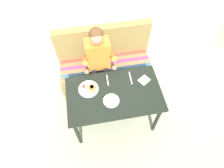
{
  "coord_description": "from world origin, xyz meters",
  "views": [
    {
      "loc": [
        -0.26,
        -1.28,
        2.91
      ],
      "look_at": [
        0.0,
        0.15,
        0.72
      ],
      "focal_mm": 32.36,
      "sensor_mm": 36.0,
      "label": 1
    }
  ],
  "objects_px": {
    "fork": "(108,80)",
    "plate_breakfast": "(89,89)",
    "couch": "(105,66)",
    "table": "(114,97)",
    "knife": "(131,78)",
    "person": "(99,59)",
    "napkin": "(144,80)",
    "plate_eggs": "(111,101)"
  },
  "relations": [
    {
      "from": "fork",
      "to": "plate_breakfast",
      "type": "bearing_deg",
      "value": -157.97
    },
    {
      "from": "couch",
      "to": "fork",
      "type": "bearing_deg",
      "value": -95.01
    },
    {
      "from": "fork",
      "to": "table",
      "type": "bearing_deg",
      "value": -75.46
    },
    {
      "from": "knife",
      "to": "person",
      "type": "bearing_deg",
      "value": 134.81
    },
    {
      "from": "couch",
      "to": "napkin",
      "type": "xyz_separation_m",
      "value": [
        0.42,
        -0.64,
        0.4
      ]
    },
    {
      "from": "napkin",
      "to": "knife",
      "type": "height_order",
      "value": "napkin"
    },
    {
      "from": "couch",
      "to": "napkin",
      "type": "relative_size",
      "value": 10.68
    },
    {
      "from": "plate_breakfast",
      "to": "knife",
      "type": "height_order",
      "value": "plate_breakfast"
    },
    {
      "from": "table",
      "to": "napkin",
      "type": "xyz_separation_m",
      "value": [
        0.42,
        0.13,
        0.09
      ]
    },
    {
      "from": "table",
      "to": "person",
      "type": "distance_m",
      "value": 0.61
    },
    {
      "from": "plate_eggs",
      "to": "knife",
      "type": "bearing_deg",
      "value": 43.53
    },
    {
      "from": "napkin",
      "to": "plate_eggs",
      "type": "bearing_deg",
      "value": -154.45
    },
    {
      "from": "plate_eggs",
      "to": "fork",
      "type": "bearing_deg",
      "value": 88.84
    },
    {
      "from": "couch",
      "to": "napkin",
      "type": "bearing_deg",
      "value": -56.34
    },
    {
      "from": "table",
      "to": "plate_eggs",
      "type": "relative_size",
      "value": 6.05
    },
    {
      "from": "person",
      "to": "fork",
      "type": "xyz_separation_m",
      "value": [
        0.06,
        -0.38,
        -0.01
      ]
    },
    {
      "from": "plate_breakfast",
      "to": "person",
      "type": "bearing_deg",
      "value": 68.02
    },
    {
      "from": "couch",
      "to": "knife",
      "type": "distance_m",
      "value": 0.74
    },
    {
      "from": "person",
      "to": "plate_eggs",
      "type": "distance_m",
      "value": 0.69
    },
    {
      "from": "person",
      "to": "couch",
      "type": "bearing_deg",
      "value": 57.23
    },
    {
      "from": "person",
      "to": "napkin",
      "type": "height_order",
      "value": "person"
    },
    {
      "from": "table",
      "to": "plate_breakfast",
      "type": "relative_size",
      "value": 4.7
    },
    {
      "from": "fork",
      "to": "knife",
      "type": "bearing_deg",
      "value": -1.69
    },
    {
      "from": "person",
      "to": "plate_eggs",
      "type": "bearing_deg",
      "value": -85.23
    },
    {
      "from": "couch",
      "to": "person",
      "type": "bearing_deg",
      "value": -122.77
    },
    {
      "from": "plate_eggs",
      "to": "knife",
      "type": "distance_m",
      "value": 0.43
    },
    {
      "from": "table",
      "to": "napkin",
      "type": "distance_m",
      "value": 0.45
    },
    {
      "from": "fork",
      "to": "knife",
      "type": "xyz_separation_m",
      "value": [
        0.31,
        -0.02,
        0.0
      ]
    },
    {
      "from": "couch",
      "to": "knife",
      "type": "bearing_deg",
      "value": -65.74
    },
    {
      "from": "plate_eggs",
      "to": "napkin",
      "type": "relative_size",
      "value": 1.47
    },
    {
      "from": "fork",
      "to": "knife",
      "type": "distance_m",
      "value": 0.31
    },
    {
      "from": "plate_breakfast",
      "to": "napkin",
      "type": "distance_m",
      "value": 0.73
    },
    {
      "from": "plate_breakfast",
      "to": "napkin",
      "type": "relative_size",
      "value": 1.9
    },
    {
      "from": "plate_breakfast",
      "to": "fork",
      "type": "xyz_separation_m",
      "value": [
        0.25,
        0.09,
        -0.01
      ]
    },
    {
      "from": "person",
      "to": "plate_breakfast",
      "type": "height_order",
      "value": "person"
    },
    {
      "from": "plate_eggs",
      "to": "couch",
      "type": "bearing_deg",
      "value": 86.38
    },
    {
      "from": "table",
      "to": "plate_breakfast",
      "type": "bearing_deg",
      "value": 158.74
    },
    {
      "from": "person",
      "to": "knife",
      "type": "relative_size",
      "value": 6.06
    },
    {
      "from": "couch",
      "to": "plate_breakfast",
      "type": "distance_m",
      "value": 0.82
    },
    {
      "from": "person",
      "to": "napkin",
      "type": "relative_size",
      "value": 8.99
    },
    {
      "from": "napkin",
      "to": "knife",
      "type": "bearing_deg",
      "value": 158.18
    },
    {
      "from": "plate_breakfast",
      "to": "fork",
      "type": "distance_m",
      "value": 0.27
    }
  ]
}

